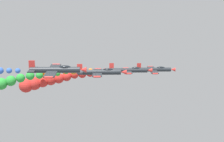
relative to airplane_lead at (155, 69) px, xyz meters
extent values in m
cylinder|color=#23282D|center=(0.00, -0.18, -0.03)|extent=(1.18, 9.00, 1.18)
cone|color=red|center=(0.00, 4.92, -0.03)|extent=(1.12, 1.20, 1.12)
cube|color=#23282D|center=(-0.01, -0.58, -0.13)|extent=(9.19, 1.90, 0.84)
cylinder|color=red|center=(-4.60, -0.58, 0.20)|extent=(0.38, 1.40, 0.38)
cylinder|color=red|center=(4.58, -0.58, -0.46)|extent=(0.38, 1.40, 0.38)
cube|color=#23282D|center=(0.00, -4.18, 0.02)|extent=(3.80, 1.20, 0.45)
cube|color=red|center=(0.07, -4.28, 0.93)|extent=(0.25, 1.10, 1.61)
ellipsoid|color=black|center=(0.03, 1.62, 0.46)|extent=(0.85, 2.20, 0.76)
sphere|color=red|center=(-0.04, -7.22, -0.19)|extent=(0.97, 0.97, 0.97)
sphere|color=red|center=(-0.07, -9.25, -0.13)|extent=(1.05, 1.05, 1.05)
sphere|color=red|center=(0.29, -11.29, -0.10)|extent=(1.31, 1.31, 1.31)
sphere|color=red|center=(0.16, -13.33, -0.32)|extent=(1.44, 1.44, 1.44)
sphere|color=red|center=(0.46, -15.36, -0.38)|extent=(1.72, 1.72, 1.72)
sphere|color=red|center=(0.76, -17.40, -0.80)|extent=(2.01, 2.01, 2.01)
sphere|color=red|center=(0.82, -19.44, -1.04)|extent=(2.16, 2.16, 2.16)
sphere|color=red|center=(1.35, -21.48, -1.10)|extent=(2.20, 2.20, 2.20)
sphere|color=red|center=(1.58, -23.51, -1.59)|extent=(2.44, 2.44, 2.44)
sphere|color=red|center=(1.91, -25.55, -1.99)|extent=(2.72, 2.72, 2.72)
sphere|color=red|center=(2.34, -27.59, -2.24)|extent=(3.00, 3.00, 3.00)
sphere|color=red|center=(2.77, -29.62, -2.63)|extent=(3.13, 3.13, 3.13)
sphere|color=red|center=(3.27, -31.66, -3.09)|extent=(3.45, 3.45, 3.45)
sphere|color=red|center=(3.79, -33.70, -3.54)|extent=(3.60, 3.60, 3.60)
cylinder|color=#23282D|center=(9.02, -7.77, 1.02)|extent=(1.10, 9.00, 1.10)
cone|color=red|center=(9.02, -2.67, 1.02)|extent=(1.05, 1.20, 1.05)
cube|color=#23282D|center=(9.02, -8.17, 0.92)|extent=(9.20, 1.90, 0.22)
cylinder|color=red|center=(4.42, -8.17, 0.94)|extent=(0.36, 1.40, 0.36)
cylinder|color=red|center=(13.62, -8.17, 0.90)|extent=(0.36, 1.40, 0.36)
cube|color=#23282D|center=(9.02, -11.77, 1.07)|extent=(3.80, 1.20, 0.19)
cube|color=red|center=(9.02, -11.87, 1.99)|extent=(0.15, 1.10, 1.60)
ellipsoid|color=black|center=(9.02, -5.97, 1.52)|extent=(0.80, 2.20, 0.70)
sphere|color=orange|center=(9.06, -14.85, 1.05)|extent=(0.99, 0.99, 0.99)
sphere|color=orange|center=(8.80, -16.94, 1.00)|extent=(1.06, 1.06, 1.06)
sphere|color=orange|center=(8.50, -19.02, 0.80)|extent=(1.37, 1.37, 1.37)
sphere|color=orange|center=(8.14, -21.10, 0.72)|extent=(1.61, 1.61, 1.61)
sphere|color=orange|center=(7.70, -23.19, 0.74)|extent=(1.61, 1.61, 1.61)
sphere|color=orange|center=(7.22, -25.27, 0.54)|extent=(1.85, 1.85, 1.85)
sphere|color=orange|center=(6.67, -27.36, 0.14)|extent=(2.15, 2.15, 2.15)
sphere|color=orange|center=(5.88, -29.44, 0.09)|extent=(2.21, 2.21, 2.21)
cylinder|color=#23282D|center=(19.03, -14.67, 2.01)|extent=(1.13, 9.00, 1.13)
cone|color=red|center=(19.03, -9.57, 2.01)|extent=(1.08, 1.20, 1.08)
cube|color=#23282D|center=(19.02, -15.07, 1.91)|extent=(9.20, 1.90, 0.46)
cylinder|color=red|center=(14.43, -15.07, 2.05)|extent=(0.37, 1.40, 0.37)
cylinder|color=red|center=(23.62, -15.07, 1.77)|extent=(0.37, 1.40, 0.37)
cube|color=#23282D|center=(19.03, -18.67, 2.06)|extent=(3.80, 1.20, 0.29)
cube|color=red|center=(19.06, -18.77, 2.98)|extent=(0.19, 1.10, 1.60)
ellipsoid|color=black|center=(19.04, -12.87, 2.51)|extent=(0.82, 2.20, 0.72)
sphere|color=green|center=(19.00, -21.52, 2.13)|extent=(0.93, 0.93, 0.93)
sphere|color=green|center=(19.09, -23.37, 1.77)|extent=(1.12, 1.12, 1.12)
sphere|color=green|center=(19.33, -25.22, 1.61)|extent=(1.21, 1.21, 1.21)
sphere|color=green|center=(19.65, -27.07, 1.49)|extent=(1.50, 1.50, 1.50)
sphere|color=green|center=(19.91, -28.93, 1.43)|extent=(1.76, 1.76, 1.76)
sphere|color=green|center=(20.47, -30.78, 1.06)|extent=(1.82, 1.82, 1.82)
sphere|color=green|center=(20.98, -32.63, 0.59)|extent=(2.13, 2.13, 2.13)
sphere|color=green|center=(21.30, -34.48, 0.04)|extent=(2.43, 2.43, 2.43)
cylinder|color=#23282D|center=(28.13, -22.58, 3.75)|extent=(1.22, 9.00, 1.22)
cone|color=red|center=(28.13, -17.48, 3.75)|extent=(1.16, 1.20, 1.16)
cube|color=#23282D|center=(28.12, -22.98, 3.65)|extent=(9.16, 1.90, 1.25)
cylinder|color=red|center=(23.55, -22.98, 4.18)|extent=(0.40, 1.40, 0.40)
cylinder|color=red|center=(32.69, -22.98, 3.12)|extent=(0.40, 1.40, 0.40)
cube|color=#23282D|center=(28.13, -26.58, 3.80)|extent=(3.80, 1.20, 0.62)
cube|color=red|center=(28.24, -26.68, 4.71)|extent=(0.32, 1.10, 1.61)
ellipsoid|color=black|center=(28.19, -20.78, 4.24)|extent=(0.88, 2.20, 0.79)
sphere|color=blue|center=(28.21, -29.24, 3.64)|extent=(0.96, 0.96, 0.96)
sphere|color=blue|center=(27.87, -30.89, 3.61)|extent=(1.03, 1.03, 1.03)
sphere|color=blue|center=(27.79, -32.54, 3.61)|extent=(1.26, 1.26, 1.26)
camera|label=1|loc=(87.07, -13.79, 11.68)|focal=52.61mm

